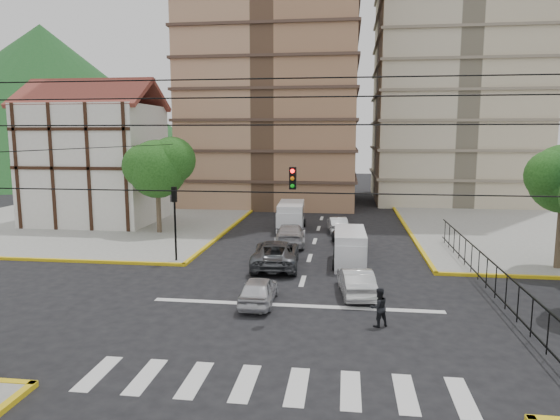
% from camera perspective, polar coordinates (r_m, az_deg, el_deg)
% --- Properties ---
extents(ground, '(160.00, 160.00, 0.00)m').
position_cam_1_polar(ground, '(21.53, 1.41, -11.92)').
color(ground, black).
rests_on(ground, ground).
extents(sidewalk_nw, '(26.00, 26.00, 0.15)m').
position_cam_1_polar(sidewalk_nw, '(46.37, -21.08, -1.28)').
color(sidewalk_nw, gray).
rests_on(sidewalk_nw, ground).
extents(crosswalk_stripes, '(12.00, 2.40, 0.01)m').
position_cam_1_polar(crosswalk_stripes, '(16.08, -1.02, -19.33)').
color(crosswalk_stripes, silver).
rests_on(crosswalk_stripes, ground).
extents(stop_line, '(13.00, 0.40, 0.01)m').
position_cam_1_polar(stop_line, '(22.65, 1.74, -10.85)').
color(stop_line, silver).
rests_on(stop_line, ground).
extents(tudor_building, '(10.80, 8.05, 12.23)m').
position_cam_1_polar(tudor_building, '(45.35, -20.32, 5.14)').
color(tudor_building, silver).
rests_on(tudor_building, ground).
extents(distant_hill, '(70.00, 70.00, 28.00)m').
position_cam_1_polar(distant_hill, '(106.85, -25.30, 11.22)').
color(distant_hill, '#1C5420').
rests_on(distant_hill, ground).
extents(park_fence, '(0.10, 22.50, 1.66)m').
position_cam_1_polar(park_fence, '(26.58, 22.44, -8.56)').
color(park_fence, black).
rests_on(park_fence, ground).
extents(tree_tudor, '(5.39, 4.40, 7.43)m').
position_cam_1_polar(tree_tudor, '(38.77, -13.73, 4.89)').
color(tree_tudor, '#473828').
rests_on(tree_tudor, ground).
extents(traffic_light_nw, '(0.28, 0.22, 4.40)m').
position_cam_1_polar(traffic_light_nw, '(29.90, -11.94, -0.13)').
color(traffic_light_nw, black).
rests_on(traffic_light_nw, ground).
extents(traffic_light_hanging, '(18.00, 9.12, 0.92)m').
position_cam_1_polar(traffic_light_hanging, '(18.22, 0.79, 3.43)').
color(traffic_light_hanging, black).
rests_on(traffic_light_hanging, ground).
extents(van_right_lane, '(1.93, 4.54, 2.03)m').
position_cam_1_polar(van_right_lane, '(29.32, 7.97, -4.43)').
color(van_right_lane, silver).
rests_on(van_right_lane, ground).
extents(van_left_lane, '(2.17, 4.99, 2.21)m').
position_cam_1_polar(van_left_lane, '(39.53, 1.23, -0.85)').
color(van_left_lane, silver).
rests_on(van_left_lane, ground).
extents(car_silver_front_left, '(1.53, 3.71, 1.26)m').
position_cam_1_polar(car_silver_front_left, '(22.70, -2.46, -9.14)').
color(car_silver_front_left, silver).
rests_on(car_silver_front_left, ground).
extents(car_white_front_right, '(1.90, 4.16, 1.32)m').
position_cam_1_polar(car_white_front_right, '(24.15, 8.67, -8.06)').
color(car_white_front_right, silver).
rests_on(car_white_front_right, ground).
extents(car_grey_mid_left, '(2.96, 5.72, 1.54)m').
position_cam_1_polar(car_grey_mid_left, '(28.86, -0.48, -4.99)').
color(car_grey_mid_left, '#4E5055').
rests_on(car_grey_mid_left, ground).
extents(car_silver_rear_left, '(2.46, 5.23, 1.47)m').
position_cam_1_polar(car_silver_rear_left, '(34.48, 1.19, -2.81)').
color(car_silver_rear_left, silver).
rests_on(car_silver_rear_left, ground).
extents(car_darkgrey_mid_right, '(2.40, 4.58, 1.49)m').
position_cam_1_polar(car_darkgrey_mid_right, '(34.39, 7.70, -2.90)').
color(car_darkgrey_mid_right, '#242426').
rests_on(car_darkgrey_mid_right, ground).
extents(car_white_rear_right, '(1.81, 3.89, 1.23)m').
position_cam_1_polar(car_white_rear_right, '(39.23, 6.58, -1.65)').
color(car_white_rear_right, silver).
rests_on(car_white_rear_right, ground).
extents(pedestrian_crosswalk, '(0.95, 0.88, 1.57)m').
position_cam_1_polar(pedestrian_crosswalk, '(20.46, 11.21, -10.85)').
color(pedestrian_crosswalk, black).
rests_on(pedestrian_crosswalk, ground).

